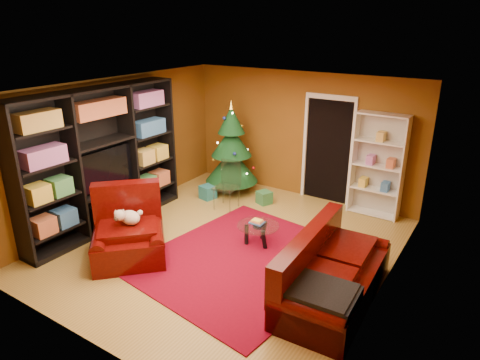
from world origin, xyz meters
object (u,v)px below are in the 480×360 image
Objects in this scene: media_unit at (102,160)px; gift_box_green at (264,197)px; armchair at (128,232)px; rug at (244,259)px; sofa at (335,268)px; white_bookshelf at (378,166)px; dog at (130,218)px; coffee_table at (258,234)px; gift_box_teal at (208,192)px; gift_box_red at (242,179)px; acrylic_chair at (226,188)px; christmas_tree at (231,148)px.

media_unit is 12.50× the size of gift_box_green.
media_unit is 1.58m from armchair.
sofa reaches higher than rug.
rug is at bearing -111.74° from white_bookshelf.
dog is 0.18× the size of sofa.
sofa is (2.38, -2.27, 0.33)m from gift_box_green.
coffee_table is at bearing 0.33° from armchair.
gift_box_teal is 0.13× the size of sofa.
gift_box_red is 0.33× the size of coffee_table.
acrylic_chair reaches higher than coffee_table.
gift_box_green is 1.72m from coffee_table.
sofa is at bearing -43.65° from gift_box_green.
dog is at bearing 100.19° from sofa.
dog is (0.43, -2.54, 0.54)m from gift_box_teal.
christmas_tree is 2.55m from coffee_table.
white_bookshelf reaches higher than gift_box_teal.
christmas_tree reaches higher than gift_box_teal.
sofa reaches higher than gift_box_green.
white_bookshelf is (2.95, 0.51, 0.00)m from christmas_tree.
media_unit reaches higher than acrylic_chair.
media_unit is at bearing 110.17° from dog.
dog is at bearing -80.37° from gift_box_teal.
acrylic_chair is (0.17, 2.36, -0.25)m from dog.
rug is 1.56× the size of white_bookshelf.
white_bookshelf reaches higher than sofa.
sofa is at bearing -24.25° from coffee_table.
white_bookshelf reaches higher than christmas_tree.
rug is at bearing 6.51° from media_unit.
media_unit is 3.01m from coffee_table.
white_bookshelf is at bearing 8.27° from dog.
white_bookshelf is (1.17, 2.80, 0.98)m from rug.
rug is 2.08m from acrylic_chair.
gift_box_green is (-0.85, 2.10, 0.12)m from rug.
media_unit reaches higher than armchair.
rug is at bearing -67.97° from gift_box_green.
coffee_table is at bearing -30.71° from gift_box_teal.
acrylic_chair is (-2.91, 1.67, -0.03)m from sofa.
gift_box_red is at bearing 123.47° from rug.
dog is 3.16m from sofa.
rug is 1.89m from dog.
sofa is at bearing -31.23° from armchair.
rug is at bearing -16.03° from dog.
rug is 7.89× the size of dog.
media_unit is 2.41m from acrylic_chair.
white_bookshelf reaches higher than acrylic_chair.
media_unit is 3.43m from gift_box_red.
white_bookshelf reaches higher than gift_box_red.
rug is 2.70× the size of armchair.
media_unit is at bearing -173.83° from rug.
armchair is 2.10m from coffee_table.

